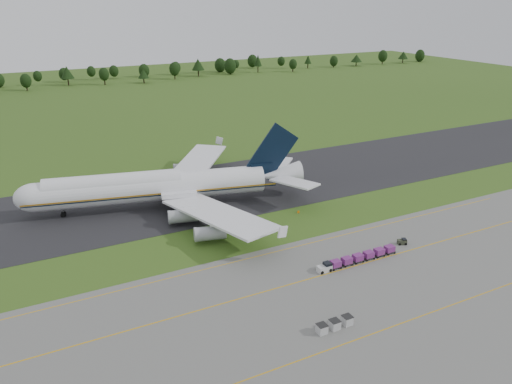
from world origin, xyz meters
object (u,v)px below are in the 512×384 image
utility_cart (402,242)px  edge_markers (261,220)px  uld_row (335,324)px  baggage_train (356,258)px  aircraft (159,186)px

utility_cart → edge_markers: size_ratio=0.10×
uld_row → edge_markers: size_ratio=0.30×
baggage_train → edge_markers: size_ratio=0.87×
uld_row → baggage_train: bearing=43.6°
utility_cart → uld_row: (-29.39, -17.06, 0.27)m
aircraft → utility_cart: (39.06, -42.39, -5.04)m
aircraft → baggage_train: 51.33m
aircraft → baggage_train: (25.74, -44.17, -4.67)m
utility_cart → edge_markers: (-20.96, 23.81, -0.28)m
edge_markers → baggage_train: bearing=-73.4°
utility_cart → edge_markers: bearing=131.4°
edge_markers → uld_row: bearing=-101.6°
baggage_train → utility_cart: 13.44m
aircraft → edge_markers: bearing=-45.8°
baggage_train → edge_markers: bearing=106.6°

